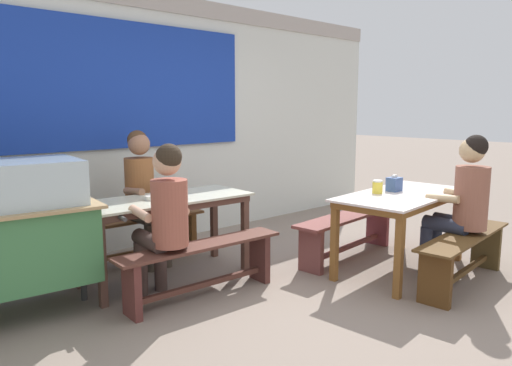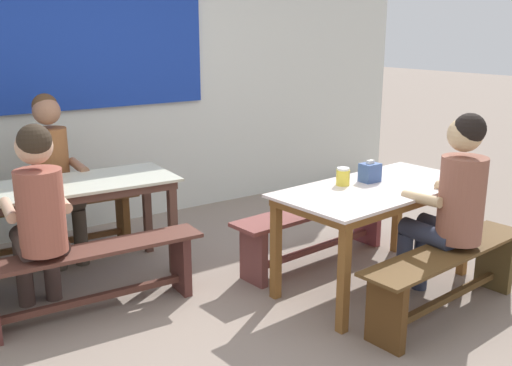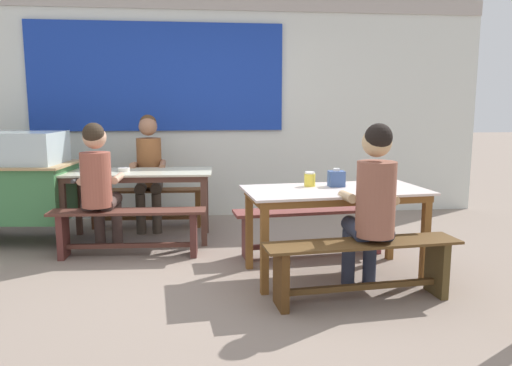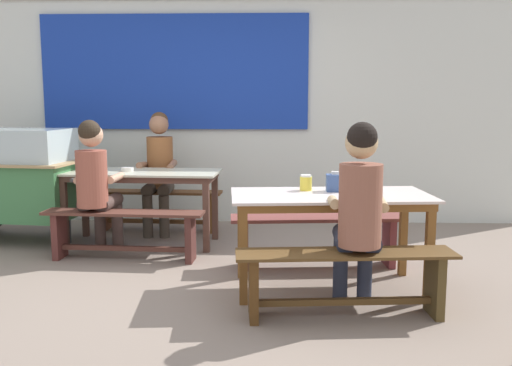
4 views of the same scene
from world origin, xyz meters
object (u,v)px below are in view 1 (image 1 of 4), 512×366
object	(u,v)px
bench_near_front	(464,253)
dining_table_near	(403,201)
person_left_back_turned	(165,213)
tissue_box	(394,184)
bench_far_back	(137,233)
bench_near_back	(348,228)
dining_table_far	(165,207)
condiment_jar	(377,187)
soup_bowl	(152,198)
person_near_front	(463,199)
person_center_facing	(143,189)
bench_far_front	(202,262)

from	to	relation	value
bench_near_front	dining_table_near	bearing A→B (deg)	95.00
person_left_back_turned	tissue_box	xyz separation A→B (m)	(2.16, -0.72, 0.08)
bench_far_back	bench_near_back	bearing A→B (deg)	-38.04
dining_table_far	bench_near_back	size ratio (longest dim) A/B	1.04
bench_far_back	bench_near_back	distance (m)	2.18
dining_table_near	dining_table_far	bearing A→B (deg)	143.30
dining_table_near	condiment_jar	bearing A→B (deg)	137.56
bench_near_back	person_left_back_turned	bearing A→B (deg)	173.09
bench_far_back	soup_bowl	size ratio (longest dim) A/B	11.75
person_near_front	soup_bowl	xyz separation A→B (m)	(-2.08, 1.85, 0.02)
dining_table_far	person_left_back_turned	distance (m)	0.59
bench_far_back	person_near_front	xyz separation A→B (m)	(1.91, -2.45, 0.46)
person_near_front	condiment_jar	xyz separation A→B (m)	(-0.33, 0.68, 0.06)
bench_near_front	person_center_facing	xyz separation A→B (m)	(-1.78, 2.46, 0.48)
bench_far_front	person_near_front	distance (m)	2.39
bench_near_back	bench_near_front	bearing A→B (deg)	-85.00
dining_table_near	condiment_jar	size ratio (longest dim) A/B	12.53
dining_table_near	soup_bowl	world-z (taller)	soup_bowl
bench_far_back	tissue_box	bearing A→B (deg)	-44.93
dining_table_far	bench_near_front	xyz separation A→B (m)	(1.85, -1.94, -0.38)
person_left_back_turned	soup_bowl	size ratio (longest dim) A/B	10.37
bench_far_back	person_left_back_turned	size ratio (longest dim) A/B	1.13
person_center_facing	tissue_box	bearing A→B (deg)	-44.54
bench_far_front	soup_bowl	distance (m)	0.77
bench_near_back	bench_near_front	distance (m)	1.19
dining_table_near	person_center_facing	bearing A→B (deg)	132.70
person_near_front	bench_far_back	bearing A→B (deg)	128.01
dining_table_far	bench_near_back	distance (m)	1.94
person_center_facing	bench_near_back	bearing A→B (deg)	-37.32
person_near_front	tissue_box	distance (m)	0.65
bench_far_back	soup_bowl	xyz separation A→B (m)	(-0.17, -0.60, 0.48)
bench_near_back	person_left_back_turned	size ratio (longest dim) A/B	1.20
person_left_back_turned	soup_bowl	xyz separation A→B (m)	(0.17, 0.50, 0.04)
bench_near_back	person_center_facing	distance (m)	2.15
bench_far_back	tissue_box	world-z (taller)	tissue_box
dining_table_near	bench_near_back	distance (m)	0.70
dining_table_near	person_near_front	world-z (taller)	person_near_front
dining_table_near	person_left_back_turned	bearing A→B (deg)	158.22
person_near_front	tissue_box	size ratio (longest dim) A/B	8.38
bench_far_front	bench_near_back	distance (m)	1.79
dining_table_far	bench_far_front	xyz separation A→B (m)	(-0.03, -0.60, -0.37)
dining_table_near	bench_near_front	size ratio (longest dim) A/B	1.05
bench_far_front	person_left_back_turned	world-z (taller)	person_left_back_turned
bench_near_front	tissue_box	world-z (taller)	tissue_box
tissue_box	bench_far_back	bearing A→B (deg)	135.07
tissue_box	bench_near_back	bearing A→B (deg)	101.79
bench_far_front	person_left_back_turned	size ratio (longest dim) A/B	1.15
bench_far_back	person_left_back_turned	world-z (taller)	person_left_back_turned
bench_far_front	bench_near_front	bearing A→B (deg)	-35.44
bench_far_front	person_near_front	world-z (taller)	person_near_front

